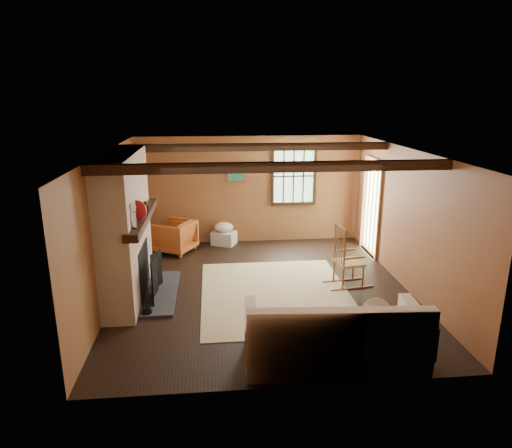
{
  "coord_description": "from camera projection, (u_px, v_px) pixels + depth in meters",
  "views": [
    {
      "loc": [
        -0.82,
        -7.26,
        3.28
      ],
      "look_at": [
        -0.08,
        0.4,
        1.08
      ],
      "focal_mm": 32.0,
      "sensor_mm": 36.0,
      "label": 1
    }
  ],
  "objects": [
    {
      "name": "rocking_chair",
      "position": [
        347.0,
        260.0,
        7.99
      ],
      "size": [
        0.86,
        0.54,
        1.11
      ],
      "rotation": [
        0.0,
        0.0,
        1.73
      ],
      "color": "tan",
      "rests_on": "ground"
    },
    {
      "name": "ground",
      "position": [
        263.0,
        290.0,
        7.93
      ],
      "size": [
        5.5,
        5.5,
        0.0
      ],
      "primitive_type": "plane",
      "color": "black",
      "rests_on": "ground"
    },
    {
      "name": "firewood_pile",
      "position": [
        157.0,
        240.0,
        10.19
      ],
      "size": [
        0.73,
        0.13,
        0.27
      ],
      "color": "brown",
      "rests_on": "ground"
    },
    {
      "name": "basket_pillow",
      "position": [
        224.0,
        227.0,
        10.2
      ],
      "size": [
        0.53,
        0.49,
        0.21
      ],
      "primitive_type": "ellipsoid",
      "rotation": [
        0.0,
        0.0,
        -0.43
      ],
      "color": "silver",
      "rests_on": "laundry_basket"
    },
    {
      "name": "fireplace",
      "position": [
        127.0,
        233.0,
        7.42
      ],
      "size": [
        1.02,
        2.3,
        2.4
      ],
      "color": "#9A4B3B",
      "rests_on": "ground"
    },
    {
      "name": "room_envelope",
      "position": [
        274.0,
        194.0,
        7.75
      ],
      "size": [
        5.02,
        5.52,
        2.44
      ],
      "color": "brown",
      "rests_on": "ground"
    },
    {
      "name": "laundry_basket",
      "position": [
        224.0,
        238.0,
        10.27
      ],
      "size": [
        0.61,
        0.55,
        0.3
      ],
      "primitive_type": "cube",
      "rotation": [
        0.0,
        0.0,
        -0.41
      ],
      "color": "silver",
      "rests_on": "ground"
    },
    {
      "name": "rug",
      "position": [
        276.0,
        294.0,
        7.76
      ],
      "size": [
        2.5,
        3.0,
        0.01
      ],
      "primitive_type": "cube",
      "color": "tan",
      "rests_on": "ground"
    },
    {
      "name": "sofa",
      "position": [
        335.0,
        339.0,
        5.7
      ],
      "size": [
        2.31,
        1.15,
        0.91
      ],
      "rotation": [
        0.0,
        0.0,
        -0.07
      ],
      "color": "silver",
      "rests_on": "ground"
    },
    {
      "name": "armchair",
      "position": [
        175.0,
        236.0,
        9.75
      ],
      "size": [
        1.02,
        1.01,
        0.69
      ],
      "primitive_type": "imported",
      "rotation": [
        0.0,
        0.0,
        -2.08
      ],
      "color": "#BF6026",
      "rests_on": "ground"
    }
  ]
}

